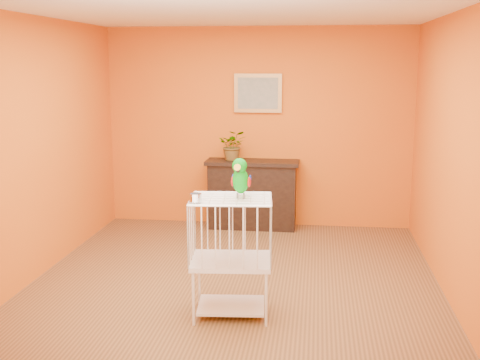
# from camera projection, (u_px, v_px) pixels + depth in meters

# --- Properties ---
(ground) EXTENTS (4.50, 4.50, 0.00)m
(ground) POSITION_uv_depth(u_px,v_px,m) (235.00, 282.00, 5.95)
(ground) COLOR brown
(ground) RESTS_ON ground
(room_shell) EXTENTS (4.50, 4.50, 4.50)m
(room_shell) POSITION_uv_depth(u_px,v_px,m) (234.00, 123.00, 5.65)
(room_shell) COLOR #D16013
(room_shell) RESTS_ON ground
(console_cabinet) EXTENTS (1.20, 0.43, 0.89)m
(console_cabinet) POSITION_uv_depth(u_px,v_px,m) (252.00, 194.00, 7.85)
(console_cabinet) COLOR black
(console_cabinet) RESTS_ON ground
(potted_plant) EXTENTS (0.38, 0.41, 0.31)m
(potted_plant) POSITION_uv_depth(u_px,v_px,m) (233.00, 148.00, 7.81)
(potted_plant) COLOR #26722D
(potted_plant) RESTS_ON console_cabinet
(framed_picture) EXTENTS (0.62, 0.04, 0.50)m
(framed_picture) POSITION_uv_depth(u_px,v_px,m) (258.00, 93.00, 7.77)
(framed_picture) COLOR #AE7C3E
(framed_picture) RESTS_ON room_shell
(birdcage) EXTENTS (0.71, 0.57, 1.03)m
(birdcage) POSITION_uv_depth(u_px,v_px,m) (231.00, 255.00, 5.10)
(birdcage) COLOR silver
(birdcage) RESTS_ON ground
(feed_cup) EXTENTS (0.10, 0.10, 0.07)m
(feed_cup) POSITION_uv_depth(u_px,v_px,m) (195.00, 198.00, 4.84)
(feed_cup) COLOR silver
(feed_cup) RESTS_ON birdcage
(parrot) EXTENTS (0.17, 0.31, 0.35)m
(parrot) POSITION_uv_depth(u_px,v_px,m) (241.00, 178.00, 4.96)
(parrot) COLOR #59544C
(parrot) RESTS_ON birdcage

